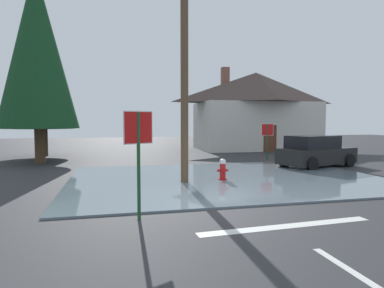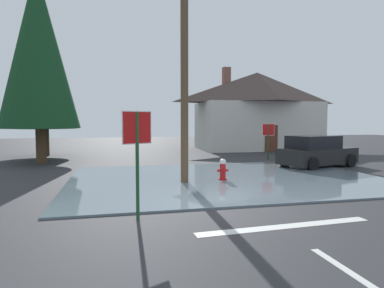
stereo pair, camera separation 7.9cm
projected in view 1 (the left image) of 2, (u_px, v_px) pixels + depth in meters
ground_plane at (232, 206)px, 9.16m from camera, size 80.00×80.00×0.10m
flood_puddle at (227, 178)px, 13.18m from camera, size 12.06×8.61×0.05m
lane_stop_bar at (287, 226)px, 7.21m from camera, size 4.11×0.54×0.01m
stop_sign_near at (138, 142)px, 7.57m from camera, size 0.68×0.35×2.50m
fire_hydrant at (223, 170)px, 12.65m from camera, size 0.43×0.37×0.85m
utility_pole at (184, 73)px, 11.95m from camera, size 1.60×0.28×7.65m
stop_sign_far at (267, 134)px, 19.59m from camera, size 0.66×0.26×2.13m
house at (256, 109)px, 27.36m from camera, size 10.10×6.13×6.74m
parked_car at (316, 152)px, 16.58m from camera, size 4.36×2.85×1.57m
pine_tree_tall_left at (37, 48)px, 17.84m from camera, size 4.21×4.21×10.53m
pine_tree_mid_left at (42, 66)px, 21.51m from camera, size 3.99×3.99×9.97m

